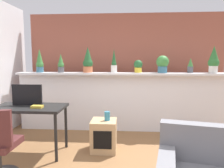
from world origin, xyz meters
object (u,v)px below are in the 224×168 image
Objects in this scene: potted_plant_1 at (61,64)px; potted_plant_5 at (162,63)px; potted_plant_4 at (138,66)px; potted_plant_7 at (214,60)px; potted_plant_6 at (190,66)px; vase_on_shelf at (107,116)px; side_cube_shelf at (104,135)px; potted_plant_2 at (88,61)px; potted_plant_0 at (40,62)px; tv_monitor at (27,95)px; potted_plant_3 at (114,63)px; desk at (29,112)px; book_on_desk at (37,107)px.

potted_plant_5 is (2.04, 0.01, 0.01)m from potted_plant_1.
potted_plant_7 reaches higher than potted_plant_4.
vase_on_shelf is (-1.57, -1.01, -0.78)m from potted_plant_6.
potted_plant_5 is 1.83m from side_cube_shelf.
potted_plant_4 is 0.74× the size of potted_plant_5.
potted_plant_7 is (2.46, -0.04, 0.02)m from potted_plant_2.
potted_plant_0 is at bearing 147.46° from vase_on_shelf.
vase_on_shelf is (1.26, 0.09, -0.34)m from tv_monitor.
potted_plant_0 reaches higher than tv_monitor.
potted_plant_3 is 0.49m from potted_plant_4.
potted_plant_0 is 1.27× the size of potted_plant_1.
desk is (0.27, -1.11, -0.76)m from potted_plant_0.
potted_plant_5 is 1.16× the size of potted_plant_6.
potted_plant_0 is 3.34× the size of vase_on_shelf.
potted_plant_2 reaches higher than side_cube_shelf.
potted_plant_0 is at bearing 179.95° from potted_plant_1.
potted_plant_0 is 1.44m from book_on_desk.
potted_plant_5 is 0.65× the size of potted_plant_7.
potted_plant_1 is 1.33m from desk.
potted_plant_0 is at bearing 146.34° from side_cube_shelf.
potted_plant_7 is 3.67× the size of vase_on_shelf.
desk is at bearing -122.10° from potted_plant_2.
potted_plant_3 is 1.93m from potted_plant_7.
potted_plant_1 is 1.49× the size of potted_plant_4.
potted_plant_7 is 3.20× the size of book_on_desk.
potted_plant_0 is at bearing 103.71° from desk.
potted_plant_1 is 1.15m from tv_monitor.
potted_plant_3 is 0.95× the size of side_cube_shelf.
potted_plant_4 reaches higher than book_on_desk.
potted_plant_2 is 2.05m from potted_plant_6.
potted_plant_1 is at bearing 137.68° from vase_on_shelf.
potted_plant_5 is at bearing -5.59° from potted_plant_4.
potted_plant_3 is 1.76m from book_on_desk.
potted_plant_6 is at bearing 1.09° from potted_plant_2.
potted_plant_2 is at bearing 53.92° from tv_monitor.
potted_plant_6 is 0.56× the size of potted_plant_7.
potted_plant_5 is 0.56m from potted_plant_6.
potted_plant_3 reaches higher than potted_plant_1.
potted_plant_6 is at bearing 1.25° from potted_plant_3.
tv_monitor is 0.32m from book_on_desk.
potted_plant_5 is at bearing 0.30° from potted_plant_0.
potted_plant_7 is at bearing -0.86° from potted_plant_5.
potted_plant_6 is 0.62× the size of tv_monitor.
potted_plant_6 reaches higher than tv_monitor.
side_cube_shelf is 0.33m from vase_on_shelf.
potted_plant_2 is 1.42m from tv_monitor.
desk is at bearing -76.29° from potted_plant_0.
tv_monitor is 0.95× the size of side_cube_shelf.
side_cube_shelf is (-2.03, -0.94, -1.21)m from potted_plant_7.
potted_plant_6 is at bearing 6.30° from potted_plant_5.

